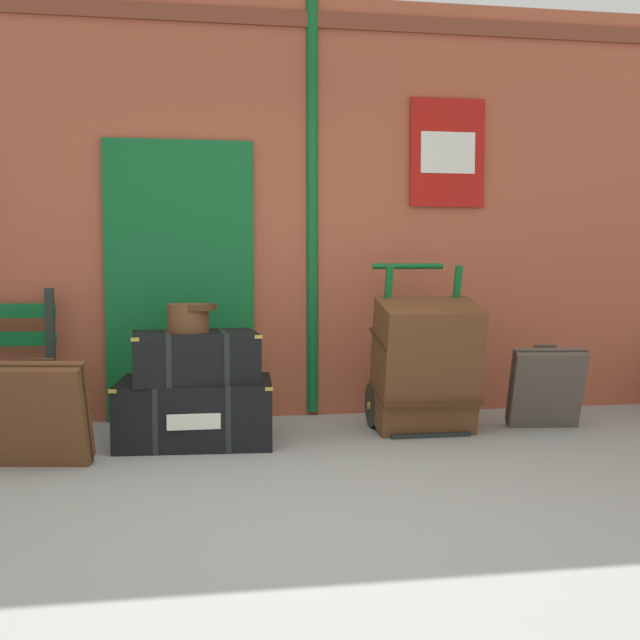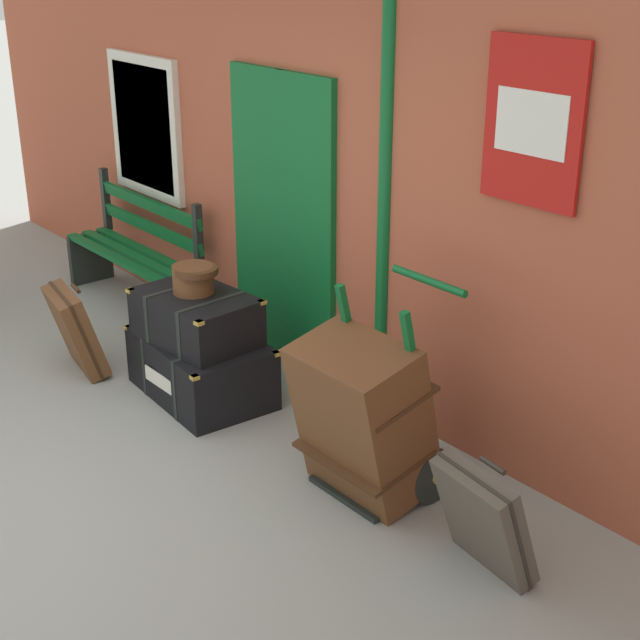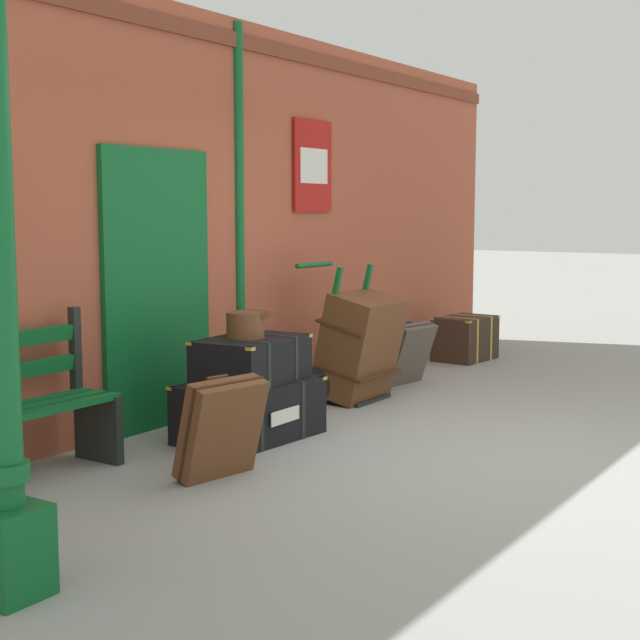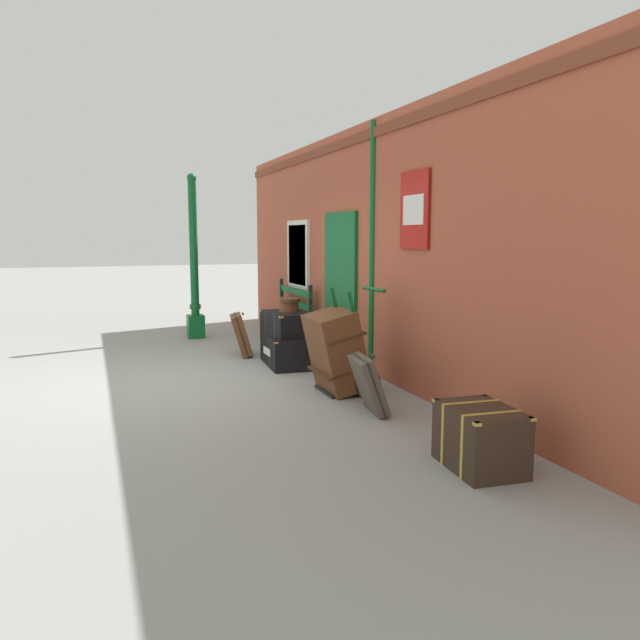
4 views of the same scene
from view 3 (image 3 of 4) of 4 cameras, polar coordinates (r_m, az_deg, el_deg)
ground_plane at (r=6.31m, az=10.30°, el=-8.39°), size 60.00×60.00×0.00m
brick_facade at (r=7.48m, az=-8.20°, el=6.40°), size 10.40×0.35×3.20m
lamp_post at (r=4.02m, az=-19.12°, el=-1.86°), size 0.28×0.28×2.82m
steamer_trunk_base at (r=6.68m, az=-4.41°, el=-5.59°), size 1.05×0.72×0.43m
steamer_trunk_middle at (r=6.60m, az=-4.28°, el=-2.47°), size 0.84×0.60×0.33m
round_hatbox at (r=6.55m, az=-4.61°, el=-0.19°), size 0.32×0.29×0.19m
porters_trolley at (r=8.07m, az=1.36°, el=-2.98°), size 0.71×0.65×1.19m
large_brown_trunk at (r=7.94m, az=2.45°, el=-1.63°), size 0.70×0.62×0.96m
suitcase_olive at (r=8.73m, az=5.55°, el=-2.08°), size 0.54×0.38×0.60m
suitcase_caramel at (r=5.69m, az=-6.14°, el=-6.70°), size 0.58×0.41×0.64m
corner_trunk at (r=10.26m, az=8.99°, el=-1.12°), size 0.73×0.55×0.49m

